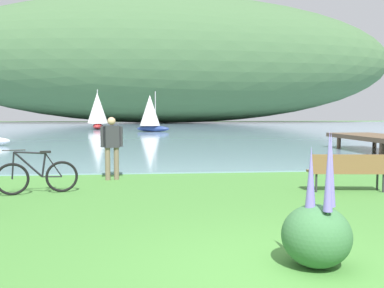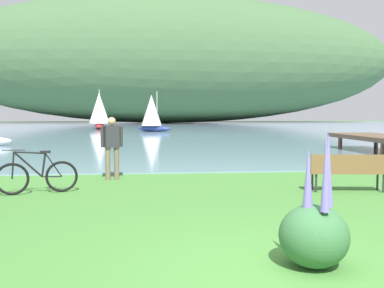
# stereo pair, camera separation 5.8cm
# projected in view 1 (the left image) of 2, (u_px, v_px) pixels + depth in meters

# --- Properties ---
(ground_plane) EXTENTS (200.00, 200.00, 0.00)m
(ground_plane) POSITION_uv_depth(u_px,v_px,m) (291.00, 276.00, 4.65)
(ground_plane) COLOR #478438
(bay_water) EXTENTS (180.00, 80.00, 0.04)m
(bay_water) POSITION_uv_depth(u_px,v_px,m) (163.00, 128.00, 52.41)
(bay_water) COLOR #7A99B2
(bay_water) RESTS_ON ground
(distant_hillside) EXTENTS (89.47, 28.00, 24.02)m
(distant_hillside) POSITION_uv_depth(u_px,v_px,m) (165.00, 60.00, 80.41)
(distant_hillside) COLOR #42663D
(distant_hillside) RESTS_ON bay_water
(park_bench_near_camera) EXTENTS (1.84, 0.69, 0.88)m
(park_bench_near_camera) POSITION_uv_depth(u_px,v_px,m) (349.00, 169.00, 9.68)
(park_bench_near_camera) COLOR brown
(park_bench_near_camera) RESTS_ON ground
(bicycle_leaning_near_bench) EXTENTS (1.72, 0.53, 1.01)m
(bicycle_leaning_near_bench) POSITION_uv_depth(u_px,v_px,m) (37.00, 176.00, 9.42)
(bicycle_leaning_near_bench) COLOR black
(bicycle_leaning_near_bench) RESTS_ON ground
(person_at_shoreline) EXTENTS (0.58, 0.33, 1.71)m
(person_at_shoreline) POSITION_uv_depth(u_px,v_px,m) (112.00, 144.00, 11.39)
(person_at_shoreline) COLOR #72604C
(person_at_shoreline) RESTS_ON ground
(echium_bush_mid_cluster) EXTENTS (0.81, 0.81, 1.62)m
(echium_bush_mid_cluster) POSITION_uv_depth(u_px,v_px,m) (317.00, 232.00, 4.91)
(echium_bush_mid_cluster) COLOR #386B3D
(echium_bush_mid_cluster) RESTS_ON ground
(sailboat_nearest_to_shore) EXTENTS (3.50, 2.60, 3.98)m
(sailboat_nearest_to_shore) POSITION_uv_depth(u_px,v_px,m) (150.00, 113.00, 41.54)
(sailboat_nearest_to_shore) COLOR navy
(sailboat_nearest_to_shore) RESTS_ON bay_water
(sailboat_toward_hillside) EXTENTS (2.48, 3.96, 4.57)m
(sailboat_toward_hillside) POSITION_uv_depth(u_px,v_px,m) (97.00, 110.00, 47.90)
(sailboat_toward_hillside) COLOR #B22323
(sailboat_toward_hillside) RESTS_ON bay_water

